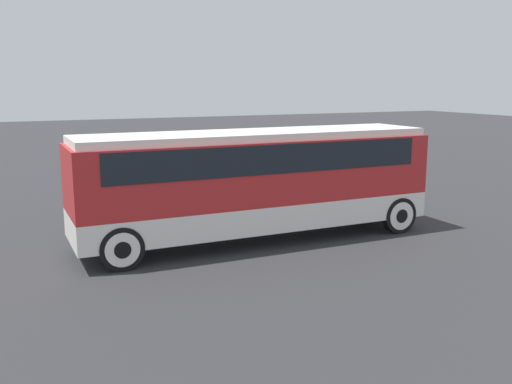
% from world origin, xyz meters
% --- Properties ---
extents(ground_plane, '(120.00, 120.00, 0.00)m').
position_xyz_m(ground_plane, '(0.00, 0.00, 0.00)').
color(ground_plane, '#2D2D30').
extents(tour_bus, '(10.76, 2.60, 3.29)m').
position_xyz_m(tour_bus, '(0.10, 0.00, 1.99)').
color(tour_bus, silver).
rests_on(tour_bus, ground_plane).
extents(parked_car_near, '(4.32, 1.90, 1.33)m').
position_xyz_m(parked_car_near, '(5.03, 6.49, 0.68)').
color(parked_car_near, black).
rests_on(parked_car_near, ground_plane).
extents(parked_car_mid, '(4.05, 1.98, 1.55)m').
position_xyz_m(parked_car_mid, '(-0.14, 6.98, 0.77)').
color(parked_car_mid, '#BCBCC1').
rests_on(parked_car_mid, ground_plane).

